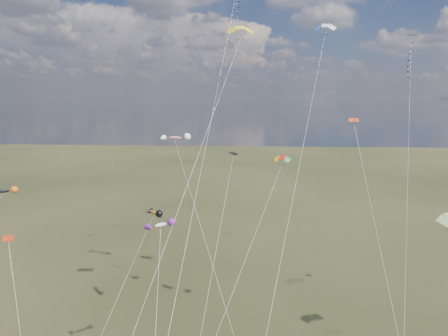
{
  "coord_description": "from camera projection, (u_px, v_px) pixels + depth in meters",
  "views": [
    {
      "loc": [
        3.0,
        -26.22,
        26.72
      ],
      "look_at": [
        0.0,
        18.0,
        19.0
      ],
      "focal_mm": 32.0,
      "sensor_mm": 36.0,
      "label": 1
    }
  ],
  "objects": [
    {
      "name": "diamond_black_high",
      "position": [
        409.0,
        71.0,
        53.74
      ],
      "size": [
        8.37,
        25.91,
        35.47
      ],
      "color": "black",
      "rests_on": "ground"
    },
    {
      "name": "diamond_navy_tall",
      "position": [
        231.0,
        35.0,
        47.22
      ],
      "size": [
        5.67,
        35.76,
        40.47
      ],
      "color": "#0F1D4D",
      "rests_on": "ground"
    },
    {
      "name": "diamond_black_mid",
      "position": [
        223.0,
        214.0,
        42.29
      ],
      "size": [
        3.9,
        16.16,
        20.69
      ],
      "color": "black",
      "rests_on": "ground"
    },
    {
      "name": "diamond_red_low",
      "position": [
        11.0,
        262.0,
        39.54
      ],
      "size": [
        6.35,
        8.45,
        13.27
      ],
      "color": "#B2290D",
      "rests_on": "ground"
    },
    {
      "name": "diamond_orange_center",
      "position": [
        369.0,
        195.0,
        35.89
      ],
      "size": [
        3.89,
        13.8,
        24.87
      ],
      "color": "#E44218",
      "rests_on": "ground"
    },
    {
      "name": "parafoil_yellow",
      "position": [
        240.0,
        29.0,
        38.83
      ],
      "size": [
        11.87,
        21.26,
        34.19
      ],
      "color": "yellow",
      "rests_on": "ground"
    },
    {
      "name": "parafoil_blue_white",
      "position": [
        325.0,
        28.0,
        43.14
      ],
      "size": [
        10.14,
        25.01,
        35.14
      ],
      "color": "blue",
      "rests_on": "ground"
    },
    {
      "name": "parafoil_tricolor",
      "position": [
        281.0,
        160.0,
        42.63
      ],
      "size": [
        9.7,
        13.88,
        20.94
      ],
      "color": "yellow",
      "rests_on": "ground"
    },
    {
      "name": "novelty_black_orange",
      "position": [
        3.0,
        191.0,
        59.29
      ],
      "size": [
        5.73,
        10.5,
        13.73
      ],
      "color": "black",
      "rests_on": "ground"
    },
    {
      "name": "novelty_orange_black",
      "position": [
        154.0,
        213.0,
        46.37
      ],
      "size": [
        6.32,
        10.08,
        14.13
      ],
      "color": "#BF660D",
      "rests_on": "ground"
    },
    {
      "name": "novelty_white_purple",
      "position": [
        161.0,
        226.0,
        35.2
      ],
      "size": [
        2.75,
        13.96,
        16.13
      ],
      "color": "silver",
      "rests_on": "ground"
    },
    {
      "name": "novelty_redwhite_stripe",
      "position": [
        175.0,
        138.0,
        54.66
      ],
      "size": [
        11.58,
        16.15,
        22.02
      ],
      "color": "red",
      "rests_on": "ground"
    }
  ]
}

